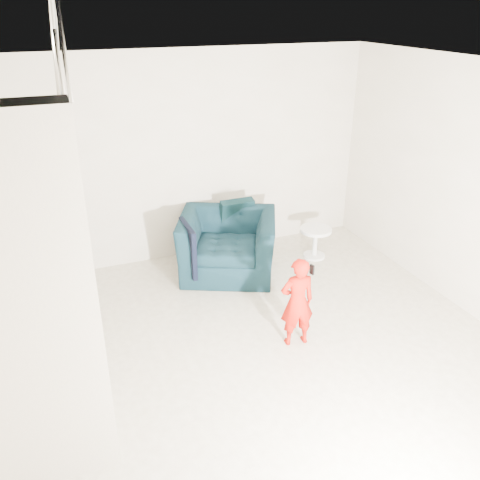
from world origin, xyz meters
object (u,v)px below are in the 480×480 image
at_px(toddler, 297,302).
at_px(side_table, 315,238).
at_px(armchair, 228,245).
at_px(staircase, 27,302).

bearing_deg(toddler, side_table, -118.84).
distance_m(toddler, side_table, 1.99).
bearing_deg(armchair, side_table, 22.67).
xyz_separation_m(armchair, toddler, (0.12, -1.67, 0.10)).
relative_size(toddler, side_table, 2.27).
bearing_deg(staircase, armchair, 32.81).
xyz_separation_m(armchair, side_table, (1.25, -0.05, -0.10)).
relative_size(armchair, toddler, 1.23).
height_order(toddler, staircase, staircase).
bearing_deg(staircase, side_table, 22.05).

